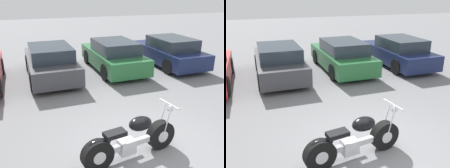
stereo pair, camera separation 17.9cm
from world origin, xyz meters
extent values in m
plane|color=slate|center=(0.00, 0.00, 0.00)|extent=(60.00, 60.00, 0.00)
cylinder|color=black|center=(0.19, 0.02, 0.33)|extent=(0.67, 0.29, 0.65)
cylinder|color=silver|center=(0.19, 0.02, 0.33)|extent=(0.29, 0.25, 0.26)
cylinder|color=black|center=(-1.34, -0.20, 0.33)|extent=(0.67, 0.29, 0.65)
cylinder|color=silver|center=(-1.34, -0.20, 0.33)|extent=(0.29, 0.25, 0.26)
cube|color=silver|center=(-0.58, -0.09, 0.34)|extent=(1.18, 0.28, 0.12)
cube|color=silver|center=(-0.68, -0.11, 0.31)|extent=(0.37, 0.29, 0.30)
ellipsoid|color=black|center=(-0.36, -0.06, 0.75)|extent=(0.56, 0.41, 0.29)
cube|color=black|center=(-0.96, -0.15, 0.69)|extent=(0.47, 0.30, 0.09)
ellipsoid|color=black|center=(-1.29, -0.20, 0.57)|extent=(0.50, 0.27, 0.20)
cylinder|color=silver|center=(0.29, -0.06, 0.68)|extent=(0.22, 0.07, 0.72)
cylinder|color=silver|center=(0.26, 0.12, 0.68)|extent=(0.22, 0.07, 0.72)
cylinder|color=silver|center=(0.36, 0.04, 1.03)|extent=(0.12, 0.62, 0.03)
sphere|color=silver|center=(0.40, 0.05, 0.91)|extent=(0.15, 0.15, 0.15)
cylinder|color=silver|center=(-0.91, 0.00, 0.21)|extent=(1.18, 0.25, 0.08)
cylinder|color=black|center=(-3.29, 7.02, 0.33)|extent=(0.20, 0.67, 0.67)
cube|color=#3D3D42|center=(-1.37, 5.90, 0.51)|extent=(1.74, 4.26, 0.65)
cube|color=#28333D|center=(-1.37, 5.65, 1.08)|extent=(1.53, 2.21, 0.50)
cylinder|color=black|center=(-2.19, 7.22, 0.33)|extent=(0.20, 0.67, 0.67)
cylinder|color=black|center=(-0.56, 7.22, 0.33)|extent=(0.20, 0.67, 0.67)
cylinder|color=black|center=(-2.19, 4.58, 0.33)|extent=(0.20, 0.67, 0.67)
cylinder|color=black|center=(-0.56, 4.58, 0.33)|extent=(0.20, 0.67, 0.67)
cube|color=#286B38|center=(1.36, 6.00, 0.51)|extent=(1.74, 4.26, 0.65)
cube|color=#28333D|center=(1.36, 5.75, 1.08)|extent=(1.53, 2.21, 0.50)
cylinder|color=black|center=(0.55, 7.32, 0.33)|extent=(0.20, 0.67, 0.67)
cylinder|color=black|center=(2.17, 7.32, 0.33)|extent=(0.20, 0.67, 0.67)
cylinder|color=black|center=(0.55, 4.68, 0.33)|extent=(0.20, 0.67, 0.67)
cylinder|color=black|center=(2.17, 4.68, 0.33)|extent=(0.20, 0.67, 0.67)
cube|color=#19234C|center=(4.09, 5.83, 0.51)|extent=(1.74, 4.26, 0.65)
cube|color=#28333D|center=(4.09, 5.58, 1.08)|extent=(1.53, 2.21, 0.50)
cylinder|color=black|center=(3.28, 7.15, 0.33)|extent=(0.20, 0.67, 0.67)
cylinder|color=black|center=(4.90, 7.15, 0.33)|extent=(0.20, 0.67, 0.67)
cylinder|color=black|center=(3.28, 4.51, 0.33)|extent=(0.20, 0.67, 0.67)
cylinder|color=black|center=(4.90, 4.51, 0.33)|extent=(0.20, 0.67, 0.67)
camera|label=1|loc=(-2.50, -4.06, 3.29)|focal=40.00mm
camera|label=2|loc=(-2.34, -4.12, 3.29)|focal=40.00mm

